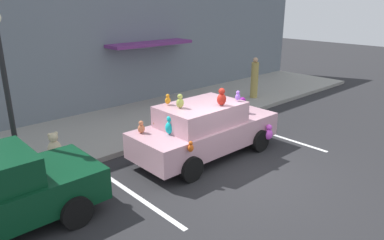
# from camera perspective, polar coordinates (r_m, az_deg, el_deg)

# --- Properties ---
(ground_plane) EXTENTS (60.00, 60.00, 0.00)m
(ground_plane) POSITION_cam_1_polar(r_m,az_deg,el_deg) (9.20, 7.67, -8.64)
(ground_plane) COLOR #262628
(sidewalk) EXTENTS (24.00, 4.00, 0.15)m
(sidewalk) POSITION_cam_1_polar(r_m,az_deg,el_deg) (12.67, -9.84, -0.60)
(sidewalk) COLOR gray
(sidewalk) RESTS_ON ground
(storefront_building) EXTENTS (24.00, 1.25, 6.40)m
(storefront_building) POSITION_cam_1_polar(r_m,az_deg,el_deg) (13.89, -15.47, 13.88)
(storefront_building) COLOR slate
(storefront_building) RESTS_ON ground
(parking_stripe_front) EXTENTS (0.12, 3.60, 0.01)m
(parking_stripe_front) POSITION_cam_1_polar(r_m,az_deg,el_deg) (11.94, 13.21, -2.41)
(parking_stripe_front) COLOR silver
(parking_stripe_front) RESTS_ON ground
(parking_stripe_rear) EXTENTS (0.12, 3.60, 0.01)m
(parking_stripe_rear) POSITION_cam_1_polar(r_m,az_deg,el_deg) (8.37, -9.32, -11.65)
(parking_stripe_rear) COLOR silver
(parking_stripe_rear) RESTS_ON ground
(plush_covered_car) EXTENTS (4.36, 2.01, 2.01)m
(plush_covered_car) POSITION_cam_1_polar(r_m,az_deg,el_deg) (9.88, 2.13, -1.45)
(plush_covered_car) COLOR #C896A4
(plush_covered_car) RESTS_ON ground
(teddy_bear_on_sidewalk) EXTENTS (0.36, 0.30, 0.69)m
(teddy_bear_on_sidewalk) POSITION_cam_1_polar(r_m,az_deg,el_deg) (10.34, -21.18, -3.78)
(teddy_bear_on_sidewalk) COLOR beige
(teddy_bear_on_sidewalk) RESTS_ON sidewalk
(street_lamp_post) EXTENTS (0.28, 0.28, 3.83)m
(street_lamp_post) POSITION_cam_1_polar(r_m,az_deg,el_deg) (9.09, -27.74, 5.77)
(street_lamp_post) COLOR black
(street_lamp_post) RESTS_ON sidewalk
(pedestrian_near_shopfront) EXTENTS (0.32, 0.32, 1.74)m
(pedestrian_near_shopfront) POSITION_cam_1_polar(r_m,az_deg,el_deg) (15.66, 9.96, 6.48)
(pedestrian_near_shopfront) COLOR tan
(pedestrian_near_shopfront) RESTS_ON sidewalk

